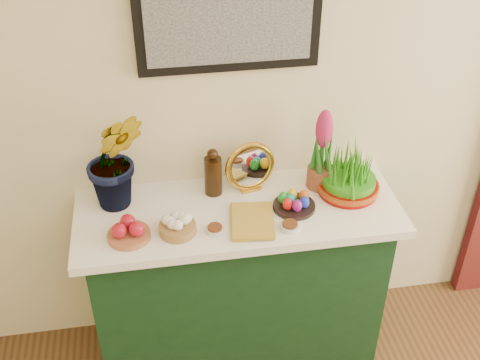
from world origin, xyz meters
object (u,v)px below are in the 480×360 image
sideboard (238,284)px  wheatgrass_sabzeh (350,174)px  book (231,221)px  mirror (250,167)px  hyacinth_green (113,144)px

sideboard → wheatgrass_sabzeh: size_ratio=4.76×
sideboard → book: 0.50m
mirror → wheatgrass_sabzeh: size_ratio=0.87×
sideboard → wheatgrass_sabzeh: wheatgrass_sabzeh is taller
sideboard → wheatgrass_sabzeh: (0.50, 0.03, 0.56)m
hyacinth_green → mirror: hyacinth_green is taller
mirror → wheatgrass_sabzeh: bearing=-13.5°
sideboard → hyacinth_green: (-0.50, 0.11, 0.77)m
wheatgrass_sabzeh → hyacinth_green: bearing=175.4°
hyacinth_green → wheatgrass_sabzeh: hyacinth_green is taller
hyacinth_green → book: 0.57m
sideboard → book: bearing=-114.4°
hyacinth_green → book: bearing=-25.5°
hyacinth_green → book: hyacinth_green is taller
sideboard → hyacinth_green: 0.92m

